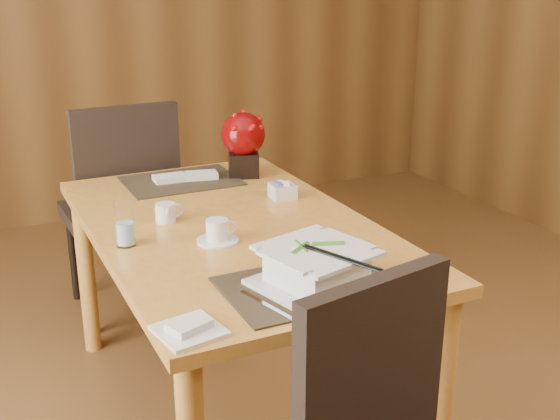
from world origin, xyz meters
name	(u,v)px	position (x,y,z in m)	size (l,w,h in m)	color
dining_table	(232,250)	(0.00, 0.60, 0.65)	(0.90, 1.50, 0.75)	#C28636
placemat_near	(306,286)	(0.00, 0.05, 0.75)	(0.45, 0.33, 0.01)	black
placemat_far	(181,181)	(0.00, 1.15, 0.75)	(0.45, 0.33, 0.01)	black
soup_setting	(317,269)	(0.02, 0.03, 0.81)	(0.36, 0.36, 0.12)	silver
coffee_cup	(217,232)	(-0.10, 0.47, 0.78)	(0.13, 0.13, 0.08)	silver
water_glass	(125,224)	(-0.37, 0.56, 0.82)	(0.06, 0.06, 0.14)	white
creamer_jug	(166,213)	(-0.19, 0.72, 0.78)	(0.09, 0.09, 0.06)	silver
sugar_caddy	(282,191)	(0.28, 0.78, 0.78)	(0.09, 0.09, 0.05)	silver
berry_decor	(243,140)	(0.26, 1.12, 0.90)	(0.18, 0.18, 0.27)	black
napkins_far	(188,176)	(0.03, 1.15, 0.77)	(0.26, 0.09, 0.02)	silver
bread_plate	(189,331)	(-0.37, -0.05, 0.75)	(0.15, 0.15, 0.01)	silver
far_chair	(123,200)	(-0.16, 1.53, 0.58)	(0.49, 0.50, 1.03)	black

